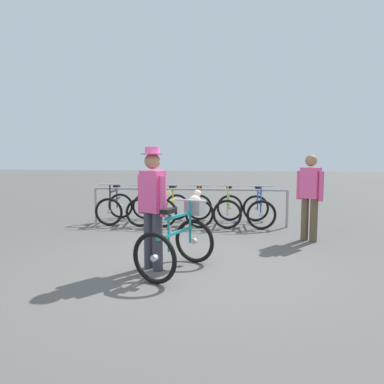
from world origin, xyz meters
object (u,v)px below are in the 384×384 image
at_px(racked_bike_yellow, 171,208).
at_px(racked_bike_blue, 258,210).
at_px(person_with_featured_bike, 153,203).
at_px(racked_bike_orange, 199,209).
at_px(racked_bike_white, 143,208).
at_px(featured_bicycle, 181,236).
at_px(racked_bike_lime, 229,209).
at_px(pedestrian_with_backpack, 311,192).
at_px(racked_bike_black, 115,207).

xyz_separation_m(racked_bike_yellow, racked_bike_blue, (2.10, 0.08, 0.00)).
bearing_deg(person_with_featured_bike, racked_bike_orange, 87.30).
bearing_deg(racked_bike_blue, racked_bike_yellow, -177.75).
xyz_separation_m(racked_bike_white, featured_bicycle, (1.62, -3.37, 0.12)).
relative_size(racked_bike_lime, pedestrian_with_backpack, 0.67).
height_order(racked_bike_orange, racked_bike_blue, same).
height_order(racked_bike_blue, person_with_featured_bike, person_with_featured_bike).
bearing_deg(featured_bicycle, racked_bike_yellow, 105.25).
xyz_separation_m(racked_bike_white, racked_bike_yellow, (0.70, 0.03, 0.00)).
relative_size(racked_bike_yellow, racked_bike_lime, 1.07).
height_order(racked_bike_lime, pedestrian_with_backpack, pedestrian_with_backpack).
xyz_separation_m(racked_bike_yellow, featured_bicycle, (0.93, -3.40, 0.12)).
relative_size(racked_bike_blue, pedestrian_with_backpack, 0.70).
bearing_deg(racked_bike_white, featured_bicycle, -64.25).
relative_size(racked_bike_black, racked_bike_white, 0.97).
bearing_deg(racked_bike_yellow, pedestrian_with_backpack, -23.58).
bearing_deg(featured_bicycle, racked_bike_blue, 71.37).
bearing_deg(racked_bike_yellow, featured_bicycle, -74.75).
xyz_separation_m(racked_bike_lime, pedestrian_with_backpack, (1.62, -1.37, 0.57)).
relative_size(racked_bike_black, person_with_featured_bike, 0.68).
xyz_separation_m(racked_bike_black, racked_bike_lime, (2.80, 0.11, -0.00)).
bearing_deg(racked_bike_blue, featured_bicycle, -108.63).
xyz_separation_m(racked_bike_orange, featured_bicycle, (0.23, -3.42, 0.12)).
bearing_deg(racked_bike_lime, racked_bike_blue, 2.25).
height_order(racked_bike_white, person_with_featured_bike, person_with_featured_bike).
xyz_separation_m(racked_bike_blue, pedestrian_with_backpack, (0.92, -1.40, 0.57)).
relative_size(racked_bike_orange, person_with_featured_bike, 0.68).
bearing_deg(pedestrian_with_backpack, person_with_featured_bike, -139.45).
height_order(featured_bicycle, pedestrian_with_backpack, pedestrian_with_backpack).
bearing_deg(person_with_featured_bike, pedestrian_with_backpack, 40.55).
height_order(racked_bike_black, racked_bike_orange, same).
bearing_deg(racked_bike_blue, person_with_featured_bike, -113.92).
height_order(featured_bicycle, person_with_featured_bike, person_with_featured_bike).
relative_size(racked_bike_yellow, racked_bike_blue, 1.03).
height_order(racked_bike_yellow, pedestrian_with_backpack, pedestrian_with_backpack).
bearing_deg(racked_bike_white, racked_bike_blue, 2.25).
bearing_deg(racked_bike_white, person_with_featured_bike, -70.10).
xyz_separation_m(racked_bike_black, racked_bike_blue, (3.50, 0.14, 0.00)).
distance_m(racked_bike_blue, pedestrian_with_backpack, 1.77).
xyz_separation_m(racked_bike_black, racked_bike_orange, (2.10, 0.08, 0.00)).
height_order(racked_bike_black, racked_bike_lime, same).
xyz_separation_m(racked_bike_orange, racked_bike_lime, (0.70, 0.03, -0.00)).
relative_size(person_with_featured_bike, pedestrian_with_backpack, 1.05).
bearing_deg(racked_bike_yellow, racked_bike_orange, 2.25).
xyz_separation_m(racked_bike_black, featured_bicycle, (2.32, -3.34, 0.12)).
relative_size(racked_bike_white, racked_bike_yellow, 1.03).
bearing_deg(racked_bike_lime, person_with_featured_bike, -103.87).
distance_m(racked_bike_black, racked_bike_lime, 2.80).
xyz_separation_m(featured_bicycle, pedestrian_with_backpack, (2.09, 2.08, 0.45)).
relative_size(racked_bike_white, racked_bike_lime, 1.10).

